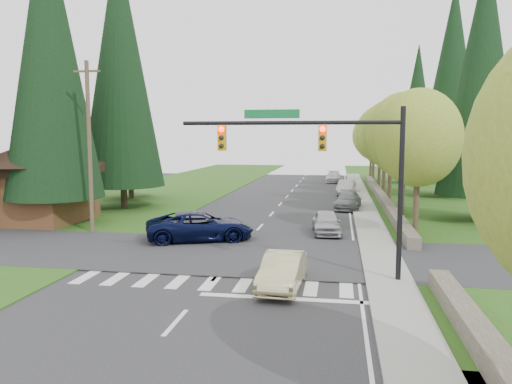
% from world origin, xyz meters
% --- Properties ---
extents(ground, '(120.00, 120.00, 0.00)m').
position_xyz_m(ground, '(0.00, 0.00, 0.00)').
color(ground, '#28282B').
rests_on(ground, ground).
extents(grass_east, '(14.00, 110.00, 0.06)m').
position_xyz_m(grass_east, '(13.00, 20.00, 0.03)').
color(grass_east, '#254E15').
rests_on(grass_east, ground).
extents(grass_west, '(14.00, 110.00, 0.06)m').
position_xyz_m(grass_west, '(-13.00, 20.00, 0.03)').
color(grass_west, '#254E15').
rests_on(grass_west, ground).
extents(cross_street, '(120.00, 8.00, 0.10)m').
position_xyz_m(cross_street, '(0.00, 8.00, 0.00)').
color(cross_street, '#28282B').
rests_on(cross_street, ground).
extents(sidewalk_east, '(1.80, 80.00, 0.13)m').
position_xyz_m(sidewalk_east, '(6.90, 22.00, 0.07)').
color(sidewalk_east, gray).
rests_on(sidewalk_east, ground).
extents(curb_east, '(0.20, 80.00, 0.13)m').
position_xyz_m(curb_east, '(6.05, 22.00, 0.07)').
color(curb_east, gray).
rests_on(curb_east, ground).
extents(stone_wall_south, '(0.70, 14.00, 0.70)m').
position_xyz_m(stone_wall_south, '(8.60, -3.00, 0.35)').
color(stone_wall_south, '#4C4438').
rests_on(stone_wall_south, ground).
extents(stone_wall_north, '(0.70, 40.00, 0.70)m').
position_xyz_m(stone_wall_north, '(8.60, 30.00, 0.35)').
color(stone_wall_north, '#4C4438').
rests_on(stone_wall_north, ground).
extents(traffic_signal, '(8.70, 0.37, 6.80)m').
position_xyz_m(traffic_signal, '(4.37, 4.50, 4.98)').
color(traffic_signal, black).
rests_on(traffic_signal, ground).
extents(brown_building, '(8.40, 8.40, 5.40)m').
position_xyz_m(brown_building, '(-15.00, 15.00, 3.14)').
color(brown_building, '#4C2D19').
rests_on(brown_building, ground).
extents(utility_pole, '(1.60, 0.24, 10.00)m').
position_xyz_m(utility_pole, '(-9.50, 12.00, 5.14)').
color(utility_pole, '#473828').
rests_on(utility_pole, ground).
extents(decid_tree_0, '(4.80, 4.80, 8.37)m').
position_xyz_m(decid_tree_0, '(9.20, 14.00, 5.60)').
color(decid_tree_0, '#38281C').
rests_on(decid_tree_0, ground).
extents(decid_tree_1, '(5.20, 5.20, 8.80)m').
position_xyz_m(decid_tree_1, '(9.30, 21.00, 5.80)').
color(decid_tree_1, '#38281C').
rests_on(decid_tree_1, ground).
extents(decid_tree_2, '(5.00, 5.00, 8.82)m').
position_xyz_m(decid_tree_2, '(9.10, 28.00, 5.93)').
color(decid_tree_2, '#38281C').
rests_on(decid_tree_2, ground).
extents(decid_tree_3, '(5.00, 5.00, 8.55)m').
position_xyz_m(decid_tree_3, '(9.20, 35.00, 5.66)').
color(decid_tree_3, '#38281C').
rests_on(decid_tree_3, ground).
extents(decid_tree_4, '(5.40, 5.40, 9.18)m').
position_xyz_m(decid_tree_4, '(9.30, 42.00, 6.06)').
color(decid_tree_4, '#38281C').
rests_on(decid_tree_4, ground).
extents(decid_tree_5, '(4.80, 4.80, 8.30)m').
position_xyz_m(decid_tree_5, '(9.10, 49.00, 5.53)').
color(decid_tree_5, '#38281C').
rests_on(decid_tree_5, ground).
extents(decid_tree_6, '(5.20, 5.20, 8.86)m').
position_xyz_m(decid_tree_6, '(9.20, 56.00, 5.86)').
color(decid_tree_6, '#38281C').
rests_on(decid_tree_6, ground).
extents(conifer_w_a, '(6.12, 6.12, 19.80)m').
position_xyz_m(conifer_w_a, '(-13.00, 14.00, 10.79)').
color(conifer_w_a, '#38281C').
rests_on(conifer_w_a, ground).
extents(conifer_w_b, '(5.44, 5.44, 17.80)m').
position_xyz_m(conifer_w_b, '(-16.00, 18.00, 9.79)').
color(conifer_w_b, '#38281C').
rests_on(conifer_w_b, ground).
extents(conifer_w_c, '(6.46, 6.46, 20.80)m').
position_xyz_m(conifer_w_c, '(-12.00, 22.00, 11.29)').
color(conifer_w_c, '#38281C').
rests_on(conifer_w_c, ground).
extents(conifer_w_e, '(5.78, 5.78, 18.80)m').
position_xyz_m(conifer_w_e, '(-14.00, 28.00, 10.29)').
color(conifer_w_e, '#38281C').
rests_on(conifer_w_e, ground).
extents(conifer_e_a, '(5.44, 5.44, 17.80)m').
position_xyz_m(conifer_e_a, '(14.00, 20.00, 9.79)').
color(conifer_e_a, '#38281C').
rests_on(conifer_e_a, ground).
extents(conifer_e_b, '(6.12, 6.12, 19.80)m').
position_xyz_m(conifer_e_b, '(15.00, 34.00, 10.79)').
color(conifer_e_b, '#38281C').
rests_on(conifer_e_b, ground).
extents(conifer_e_c, '(5.10, 5.10, 16.80)m').
position_xyz_m(conifer_e_c, '(14.00, 48.00, 9.29)').
color(conifer_e_c, '#38281C').
rests_on(conifer_e_c, ground).
extents(sedan_champagne, '(1.59, 4.06, 1.32)m').
position_xyz_m(sedan_champagne, '(2.83, 3.00, 0.66)').
color(sedan_champagne, '#CBC087').
rests_on(sedan_champagne, ground).
extents(suv_navy, '(6.38, 4.54, 1.61)m').
position_xyz_m(suv_navy, '(-2.57, 10.84, 0.81)').
color(suv_navy, black).
rests_on(suv_navy, ground).
extents(parked_car_a, '(1.99, 4.13, 1.36)m').
position_xyz_m(parked_car_a, '(4.20, 14.03, 0.68)').
color(parked_car_a, '#AFAFB4').
rests_on(parked_car_a, ground).
extents(parked_car_b, '(2.34, 4.82, 1.35)m').
position_xyz_m(parked_car_b, '(5.60, 24.51, 0.68)').
color(parked_car_b, slate).
rests_on(parked_car_b, ground).
extents(parked_car_c, '(2.02, 4.50, 1.43)m').
position_xyz_m(parked_car_c, '(5.60, 34.31, 0.72)').
color(parked_car_c, '#AFAFB4').
rests_on(parked_car_c, ground).
extents(parked_car_d, '(2.09, 4.12, 1.34)m').
position_xyz_m(parked_car_d, '(5.60, 36.00, 0.67)').
color(parked_car_d, silver).
rests_on(parked_car_d, ground).
extents(parked_car_e, '(1.93, 4.70, 1.36)m').
position_xyz_m(parked_car_e, '(4.20, 48.13, 0.68)').
color(parked_car_e, '#B7B6BB').
rests_on(parked_car_e, ground).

